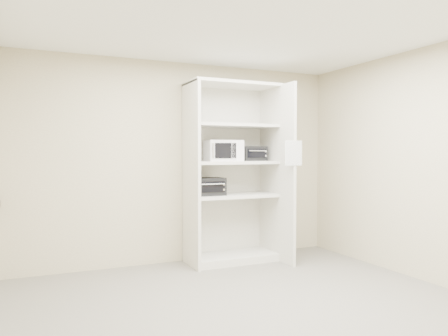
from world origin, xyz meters
name	(u,v)px	position (x,y,z in m)	size (l,w,h in m)	color
floor	(250,308)	(0.00, 0.00, 0.00)	(4.50, 4.00, 0.01)	#615D51
ceiling	(251,22)	(0.00, 0.00, 2.70)	(4.50, 4.00, 0.01)	white
wall_back	(182,162)	(0.00, 2.00, 1.35)	(4.50, 0.02, 2.70)	beige
wall_front	(428,178)	(0.00, -2.00, 1.35)	(4.50, 0.02, 2.70)	beige
wall_right	(422,164)	(2.25, 0.00, 1.35)	(0.02, 4.00, 2.70)	beige
shelving_unit	(235,179)	(0.67, 1.70, 1.13)	(1.24, 0.92, 2.42)	silver
microwave	(223,151)	(0.50, 1.72, 1.51)	(0.47, 0.36, 0.28)	white
toaster_oven_upper	(252,154)	(0.95, 1.76, 1.47)	(0.35, 0.27, 0.20)	black
toaster_oven_lower	(208,186)	(0.26, 1.70, 1.04)	(0.42, 0.31, 0.23)	black
paper_sign	(294,153)	(1.19, 1.07, 1.48)	(0.25, 0.01, 0.31)	white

